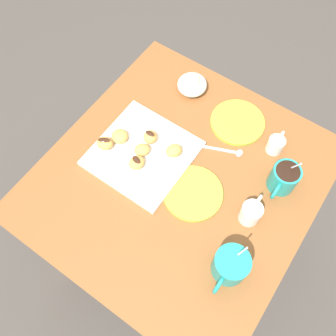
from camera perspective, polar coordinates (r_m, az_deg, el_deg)
ground_plane at (r=1.82m, az=1.15°, el=-11.30°), size 8.00×8.00×0.00m
dining_table at (r=1.28m, az=1.61°, el=-4.30°), size 0.85×0.80×0.72m
pastry_plate_square at (r=1.18m, az=-4.05°, el=2.10°), size 0.29×0.29×0.02m
coffee_mug_teal_left at (r=1.14m, az=17.38°, el=-1.49°), size 0.12×0.08×0.14m
coffee_mug_teal_right at (r=1.02m, az=9.58°, el=-14.59°), size 0.14×0.10×0.14m
cream_pitcher_white at (r=1.09m, az=12.68°, el=-6.66°), size 0.10×0.06×0.07m
ice_cream_bowl at (r=1.31m, az=3.74°, el=12.81°), size 0.10×0.10×0.08m
chocolate_sauce_pitcher at (r=1.21m, az=16.27°, el=3.55°), size 0.09×0.05×0.06m
saucer_lime_left at (r=1.26m, az=10.64°, el=6.95°), size 0.18×0.18×0.01m
saucer_lime_right at (r=1.12m, az=3.86°, el=-3.88°), size 0.18×0.18×0.01m
loose_spoon_near_saucer at (r=1.20m, az=8.66°, el=2.70°), size 0.08×0.15×0.01m
beignet_0 at (r=1.18m, az=-2.74°, el=4.80°), size 0.06×0.06×0.04m
chocolate_drizzle_0 at (r=1.16m, az=-2.78°, el=5.34°), size 0.02×0.03×0.00m
beignet_1 at (r=1.15m, az=0.91°, el=2.69°), size 0.07×0.06×0.04m
beignet_2 at (r=1.14m, az=-4.83°, el=0.84°), size 0.06×0.05×0.03m
chocolate_drizzle_2 at (r=1.12m, az=-4.90°, el=1.27°), size 0.03×0.03×0.00m
beignet_3 at (r=1.16m, az=-4.01°, el=2.82°), size 0.07×0.06×0.03m
beignet_4 at (r=1.19m, az=-7.53°, el=4.74°), size 0.06×0.06×0.03m
beignet_5 at (r=1.18m, az=-9.70°, el=3.78°), size 0.06×0.06×0.04m
chocolate_drizzle_5 at (r=1.16m, az=-9.85°, el=4.28°), size 0.03×0.04×0.00m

